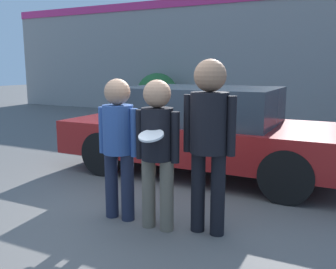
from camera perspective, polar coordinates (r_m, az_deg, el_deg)
The scene contains 7 objects.
ground_plane at distance 4.39m, azimuth -3.87°, elevation -13.09°, with size 56.00×56.00×0.00m, color #5B5956.
storefront_building at distance 13.31m, azimuth 18.00°, elevation 11.49°, with size 24.00×0.22×4.23m.
person_left at distance 4.24m, azimuth -7.58°, elevation -0.53°, with size 0.51×0.34×1.61m.
person_middle_with_frisbee at distance 3.93m, azimuth -1.65°, elevation -1.32°, with size 0.51×0.54×1.61m.
person_right at distance 3.82m, azimuth 6.27°, elevation 0.71°, with size 0.56×0.39×1.82m.
parked_car_near at distance 6.16m, azimuth 5.56°, elevation 0.78°, with size 4.62×1.95×1.42m.
shrub at distance 13.86m, azimuth -1.65°, elevation 6.20°, with size 1.53×1.53×1.53m.
Camera 1 is at (2.05, -3.47, 1.73)m, focal length 40.00 mm.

